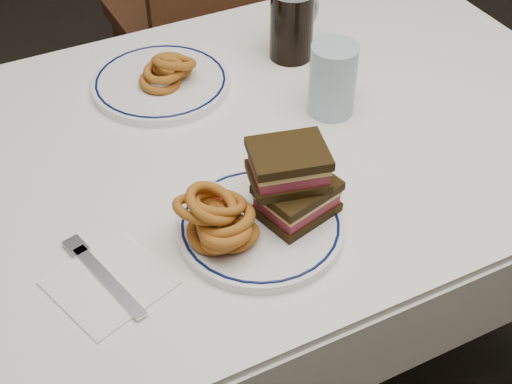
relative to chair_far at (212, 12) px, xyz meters
name	(u,v)px	position (x,y,z in m)	size (l,w,h in m)	color
floor	(263,369)	(-0.24, -0.79, -0.54)	(6.00, 7.00, 0.00)	black
dining_table	(266,174)	(-0.24, -0.79, 0.10)	(1.27, 0.87, 0.75)	white
chair_far	(212,12)	(0.00, 0.00, 0.00)	(0.47, 0.47, 1.00)	#452316
main_plate	(260,226)	(-0.36, -1.01, 0.22)	(0.25, 0.25, 0.02)	white
reuben_sandwich	(293,182)	(-0.31, -1.01, 0.28)	(0.14, 0.13, 0.12)	black
onion_rings_main	(219,220)	(-0.43, -1.02, 0.27)	(0.12, 0.12, 0.11)	brown
ketchup_ramekin	(210,199)	(-0.42, -0.95, 0.24)	(0.05, 0.05, 0.03)	white
beer_mug	(293,22)	(-0.08, -0.59, 0.28)	(0.13, 0.09, 0.15)	black
water_glass	(333,80)	(-0.11, -0.79, 0.28)	(0.08, 0.08, 0.13)	#9CB8CA
far_plate	(161,83)	(-0.36, -0.58, 0.22)	(0.26, 0.26, 0.02)	white
onion_rings_far	(168,69)	(-0.34, -0.59, 0.25)	(0.12, 0.11, 0.07)	brown
napkin_fork	(108,281)	(-0.60, -1.01, 0.21)	(0.18, 0.20, 0.01)	white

